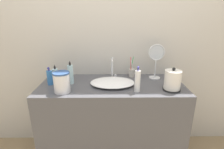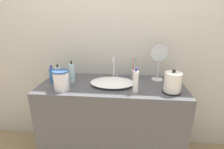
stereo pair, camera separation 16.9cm
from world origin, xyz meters
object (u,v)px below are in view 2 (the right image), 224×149
object	(u,v)px
lotion_bottle	(136,82)
water_pitcher	(61,80)
mouthwash_bottle	(58,73)
hand_cream_bottle	(72,73)
electric_kettle	(173,83)
toothbrush_cup	(134,73)
faucet	(114,68)
shampoo_bottle	(52,75)
vanity_mirror	(159,60)

from	to	relation	value
lotion_bottle	water_pitcher	distance (m)	0.66
lotion_bottle	mouthwash_bottle	distance (m)	0.82
hand_cream_bottle	water_pitcher	bearing A→B (deg)	-99.90
electric_kettle	toothbrush_cup	world-z (taller)	toothbrush_cup
faucet	toothbrush_cup	bearing A→B (deg)	16.47
faucet	toothbrush_cup	xyz separation A→B (m)	(0.21, 0.06, -0.07)
lotion_bottle	shampoo_bottle	xyz separation A→B (m)	(-0.83, 0.17, -0.03)
faucet	toothbrush_cup	distance (m)	0.23
faucet	water_pitcher	xyz separation A→B (m)	(-0.45, -0.34, -0.03)
toothbrush_cup	vanity_mirror	xyz separation A→B (m)	(0.24, -0.06, 0.16)
toothbrush_cup	hand_cream_bottle	xyz separation A→B (m)	(-0.62, -0.20, 0.05)
electric_kettle	vanity_mirror	distance (m)	0.34
electric_kettle	water_pitcher	bearing A→B (deg)	-178.20
electric_kettle	hand_cream_bottle	xyz separation A→B (m)	(-0.95, 0.17, 0.01)
hand_cream_bottle	electric_kettle	bearing A→B (deg)	-10.13
shampoo_bottle	hand_cream_bottle	size ratio (longest dim) A/B	0.77
toothbrush_cup	shampoo_bottle	distance (m)	0.85
faucet	hand_cream_bottle	distance (m)	0.44
lotion_bottle	hand_cream_bottle	world-z (taller)	same
vanity_mirror	mouthwash_bottle	bearing A→B (deg)	-174.09
lotion_bottle	water_pitcher	bearing A→B (deg)	-179.93
shampoo_bottle	water_pitcher	size ratio (longest dim) A/B	0.97
electric_kettle	toothbrush_cup	distance (m)	0.49
electric_kettle	water_pitcher	distance (m)	0.98
mouthwash_bottle	vanity_mirror	xyz separation A→B (m)	(1.03, 0.11, 0.14)
electric_kettle	lotion_bottle	world-z (taller)	lotion_bottle
mouthwash_bottle	water_pitcher	bearing A→B (deg)	-62.02
shampoo_bottle	vanity_mirror	size ratio (longest dim) A/B	0.48
hand_cream_bottle	lotion_bottle	bearing A→B (deg)	-17.61
hand_cream_bottle	water_pitcher	size ratio (longest dim) A/B	1.27
water_pitcher	faucet	bearing A→B (deg)	36.89
hand_cream_bottle	water_pitcher	xyz separation A→B (m)	(-0.03, -0.20, -0.01)
electric_kettle	water_pitcher	xyz separation A→B (m)	(-0.98, -0.03, 0.00)
faucet	lotion_bottle	world-z (taller)	lotion_bottle
toothbrush_cup	vanity_mirror	bearing A→B (deg)	-12.92
mouthwash_bottle	vanity_mirror	bearing A→B (deg)	5.91
lotion_bottle	faucet	bearing A→B (deg)	122.35
mouthwash_bottle	water_pitcher	xyz separation A→B (m)	(0.13, -0.24, 0.02)
mouthwash_bottle	hand_cream_bottle	distance (m)	0.17
toothbrush_cup	water_pitcher	xyz separation A→B (m)	(-0.66, -0.40, 0.04)
toothbrush_cup	water_pitcher	bearing A→B (deg)	-148.79
lotion_bottle	vanity_mirror	xyz separation A→B (m)	(0.24, 0.34, 0.11)
toothbrush_cup	shampoo_bottle	xyz separation A→B (m)	(-0.82, -0.23, 0.02)
vanity_mirror	electric_kettle	bearing A→B (deg)	-75.85
lotion_bottle	shampoo_bottle	size ratio (longest dim) A/B	1.31
toothbrush_cup	mouthwash_bottle	distance (m)	0.80
hand_cream_bottle	mouthwash_bottle	bearing A→B (deg)	167.02
hand_cream_bottle	vanity_mirror	world-z (taller)	vanity_mirror
electric_kettle	toothbrush_cup	bearing A→B (deg)	131.19
electric_kettle	hand_cream_bottle	bearing A→B (deg)	169.87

